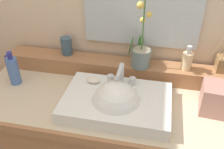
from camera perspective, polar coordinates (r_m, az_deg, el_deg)
name	(u,v)px	position (r m, az deg, el deg)	size (l,w,h in m)	color
wall_back	(123,2)	(1.40, 2.62, 16.16)	(3.04, 0.20, 2.41)	beige
back_ledge	(117,68)	(1.37, 1.03, 1.49)	(1.23, 0.12, 0.09)	#A56F47
sink_basin	(116,104)	(1.15, 0.99, -6.64)	(0.49, 0.33, 0.26)	white
soap_bar	(93,80)	(1.22, -4.27, -1.31)	(0.07, 0.04, 0.02)	silver
potted_plant	(141,53)	(1.27, 6.58, 4.95)	(0.12, 0.11, 0.38)	slate
soap_dispenser	(187,60)	(1.31, 16.74, 3.14)	(0.05, 0.05, 0.13)	beige
tumbler_cup	(67,46)	(1.41, -10.29, 6.40)	(0.06, 0.06, 0.10)	#3A5264
reed_diffuser	(224,63)	(1.36, 24.15, 2.33)	(0.12, 0.12, 0.25)	#967046
lotion_bottle	(13,70)	(1.39, -21.52, 0.91)	(0.06, 0.06, 0.18)	#4D70B6
tissue_box	(216,99)	(1.21, 22.61, -5.07)	(0.13, 0.13, 0.14)	tan
mirror	(142,2)	(1.27, 6.89, 16.04)	(0.59, 0.02, 0.45)	silver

